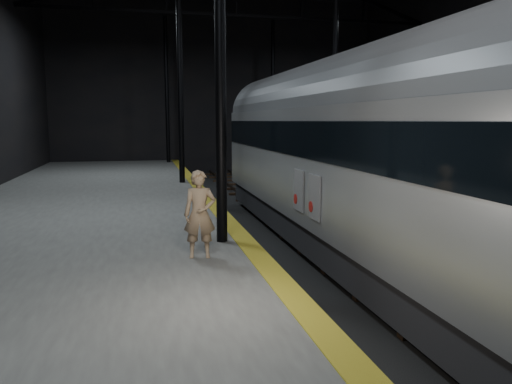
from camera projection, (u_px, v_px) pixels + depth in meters
name	position (u px, v px, depth m)	size (l,w,h in m)	color
ground	(314.00, 236.00, 17.00)	(44.00, 44.00, 0.00)	black
platform_left	(82.00, 233.00, 15.27)	(9.00, 43.80, 1.00)	#4A4A48
platform_right	(505.00, 213.00, 18.60)	(9.00, 43.80, 1.00)	#4A4A48
tactile_strip	(219.00, 211.00, 16.14)	(0.50, 43.80, 0.01)	olive
track	(314.00, 234.00, 16.99)	(2.40, 43.00, 0.24)	#3F3328
train	(357.00, 150.00, 13.40)	(3.15, 21.08, 5.63)	#A0A3A8
woman	(200.00, 214.00, 10.61)	(0.68, 0.45, 1.88)	#A28263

